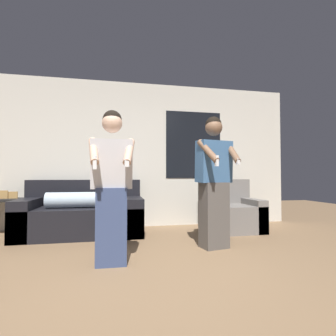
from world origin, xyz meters
TOP-DOWN VIEW (x-y plane):
  - ground_plane at (0.00, 0.00)m, footprint 14.00×14.00m
  - wall_back at (0.02, 2.82)m, footprint 6.10×0.07m
  - couch at (-0.86, 2.30)m, footprint 1.88×0.97m
  - armchair at (1.62, 2.13)m, footprint 0.88×0.81m
  - side_table at (-2.11, 2.54)m, footprint 0.49×0.45m
  - person_left at (-0.39, 0.73)m, footprint 0.49×0.48m
  - person_right at (0.93, 1.14)m, footprint 0.51×0.53m

SIDE VIEW (x-z plane):
  - ground_plane at x=0.00m, z-range 0.00..0.00m
  - armchair at x=1.62m, z-range -0.14..0.74m
  - couch at x=-0.86m, z-range -0.12..0.75m
  - side_table at x=-2.11m, z-range 0.13..0.86m
  - person_left at x=-0.39m, z-range 0.01..1.65m
  - person_right at x=0.93m, z-range 0.01..1.74m
  - wall_back at x=0.02m, z-range 0.00..2.70m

